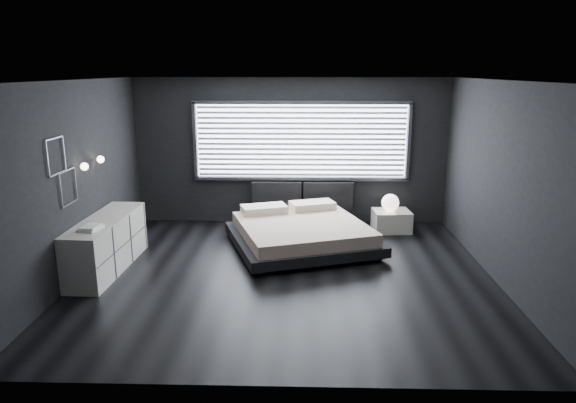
{
  "coord_description": "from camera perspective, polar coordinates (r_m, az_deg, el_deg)",
  "views": [
    {
      "loc": [
        0.23,
        -7.05,
        2.94
      ],
      "look_at": [
        0.0,
        0.85,
        0.9
      ],
      "focal_mm": 32.0,
      "sensor_mm": 36.0,
      "label": 1
    }
  ],
  "objects": [
    {
      "name": "dresser",
      "position": [
        8.2,
        -19.52,
        -4.46
      ],
      "size": [
        0.63,
        2.0,
        0.79
      ],
      "color": "beige",
      "rests_on": "ground"
    },
    {
      "name": "orb_lamp",
      "position": [
        9.68,
        11.29,
        -0.12
      ],
      "size": [
        0.32,
        0.32,
        0.32
      ],
      "primitive_type": "sphere",
      "color": "white",
      "rests_on": "nightstand"
    },
    {
      "name": "nightstand",
      "position": [
        9.79,
        11.41,
        -2.11
      ],
      "size": [
        0.71,
        0.61,
        0.39
      ],
      "primitive_type": "cube",
      "rotation": [
        0.0,
        0.0,
        0.08
      ],
      "color": "beige",
      "rests_on": "ground"
    },
    {
      "name": "window",
      "position": [
        9.84,
        1.49,
        6.7
      ],
      "size": [
        4.14,
        0.09,
        1.52
      ],
      "color": "white",
      "rests_on": "ground"
    },
    {
      "name": "wall_art_upper",
      "position": [
        7.33,
        -24.36,
        4.63
      ],
      "size": [
        0.01,
        0.48,
        0.48
      ],
      "color": "#47474C",
      "rests_on": "ground"
    },
    {
      "name": "room",
      "position": [
        7.22,
        -0.2,
        2.15
      ],
      "size": [
        6.04,
        6.0,
        2.8
      ],
      "color": "black",
      "rests_on": "ground"
    },
    {
      "name": "headboard",
      "position": [
        9.98,
        1.61,
        0.73
      ],
      "size": [
        1.96,
        0.16,
        0.52
      ],
      "color": "black",
      "rests_on": "ground"
    },
    {
      "name": "book_stack",
      "position": [
        7.58,
        -21.1,
        -2.74
      ],
      "size": [
        0.29,
        0.35,
        0.06
      ],
      "color": "white",
      "rests_on": "dresser"
    },
    {
      "name": "sconce_far",
      "position": [
        8.42,
        -20.13,
        4.42
      ],
      "size": [
        0.18,
        0.11,
        0.11
      ],
      "color": "silver",
      "rests_on": "ground"
    },
    {
      "name": "sconce_near",
      "position": [
        7.87,
        -21.7,
        3.63
      ],
      "size": [
        0.18,
        0.11,
        0.11
      ],
      "color": "silver",
      "rests_on": "ground"
    },
    {
      "name": "bed",
      "position": [
        8.7,
        1.49,
        -3.42
      ],
      "size": [
        2.8,
        2.73,
        0.58
      ],
      "color": "black",
      "rests_on": "ground"
    },
    {
      "name": "wall_art_lower",
      "position": [
        7.64,
        -23.2,
        1.49
      ],
      "size": [
        0.01,
        0.48,
        0.48
      ],
      "color": "#47474C",
      "rests_on": "ground"
    }
  ]
}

